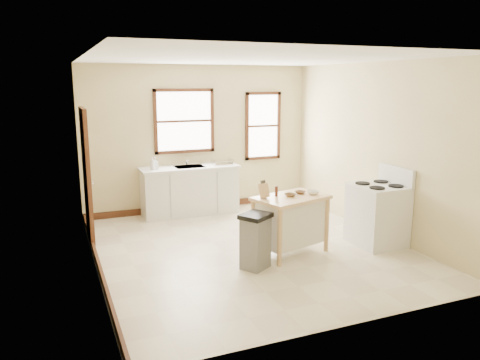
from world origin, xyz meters
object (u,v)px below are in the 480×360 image
object	(u,v)px
dish_rack	(222,162)
knife_block	(264,191)
soap_bottle_b	(155,163)
soap_bottle_a	(153,164)
trash_bin	(255,241)
bowl_b	(300,192)
bowl_a	(290,195)
kitchen_island	(290,225)
bowl_c	(313,193)
pepper_grinder	(276,191)
gas_stove	(378,206)

from	to	relation	value
dish_rack	knife_block	distance (m)	2.50
soap_bottle_b	dish_rack	world-z (taller)	soap_bottle_b
soap_bottle_a	trash_bin	distance (m)	3.01
dish_rack	bowl_b	size ratio (longest dim) A/B	2.46
bowl_a	bowl_b	xyz separation A→B (m)	(0.22, 0.09, -0.00)
kitchen_island	bowl_c	world-z (taller)	bowl_c
dish_rack	bowl_c	size ratio (longest dim) A/B	2.15
kitchen_island	trash_bin	size ratio (longest dim) A/B	1.37
soap_bottle_a	bowl_c	xyz separation A→B (m)	(1.84, -2.52, -0.15)
soap_bottle_b	kitchen_island	world-z (taller)	soap_bottle_b
dish_rack	bowl_b	distance (m)	2.48
knife_block	bowl_b	world-z (taller)	knife_block
kitchen_island	soap_bottle_b	bearing A→B (deg)	103.22
kitchen_island	bowl_a	bearing A→B (deg)	117.36
bowl_a	bowl_c	bearing A→B (deg)	-3.48
pepper_grinder	soap_bottle_a	bearing A→B (deg)	117.98
soap_bottle_a	kitchen_island	xyz separation A→B (m)	(1.48, -2.50, -0.61)
soap_bottle_b	bowl_c	xyz separation A→B (m)	(1.78, -2.59, -0.14)
kitchen_island	bowl_b	world-z (taller)	bowl_b
soap_bottle_a	dish_rack	distance (m)	1.35
dish_rack	bowl_a	bearing A→B (deg)	-105.88
soap_bottle_a	kitchen_island	bearing A→B (deg)	-53.42
soap_bottle_a	bowl_c	bearing A→B (deg)	-47.83
pepper_grinder	bowl_b	xyz separation A→B (m)	(0.40, 0.01, -0.06)
bowl_b	soap_bottle_b	bearing A→B (deg)	123.28
bowl_a	pepper_grinder	bearing A→B (deg)	157.64
bowl_b	gas_stove	bearing A→B (deg)	-12.30
bowl_b	gas_stove	distance (m)	1.27
bowl_a	gas_stove	distance (m)	1.47
soap_bottle_a	bowl_b	bearing A→B (deg)	-48.97
kitchen_island	bowl_a	distance (m)	0.45
kitchen_island	trash_bin	bearing A→B (deg)	-170.18
bowl_b	gas_stove	size ratio (longest dim) A/B	0.13
bowl_a	trash_bin	world-z (taller)	bowl_a
dish_rack	knife_block	size ratio (longest dim) A/B	1.90
pepper_grinder	bowl_b	bearing A→B (deg)	1.59
pepper_grinder	gas_stove	world-z (taller)	gas_stove
bowl_c	pepper_grinder	bearing A→B (deg)	169.86
bowl_b	trash_bin	xyz separation A→B (m)	(-0.92, -0.43, -0.49)
dish_rack	bowl_c	xyz separation A→B (m)	(0.49, -2.56, -0.08)
trash_bin	kitchen_island	bearing A→B (deg)	-6.86
knife_block	gas_stove	world-z (taller)	gas_stove
trash_bin	knife_block	bearing A→B (deg)	20.02
pepper_grinder	soap_bottle_b	bearing A→B (deg)	116.18
soap_bottle_b	dish_rack	xyz separation A→B (m)	(1.29, -0.02, -0.06)
kitchen_island	gas_stove	world-z (taller)	gas_stove
soap_bottle_a	kitchen_island	distance (m)	2.97
bowl_b	pepper_grinder	bearing A→B (deg)	-178.41
dish_rack	bowl_b	bearing A→B (deg)	-100.81
dish_rack	gas_stove	bearing A→B (deg)	-78.87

